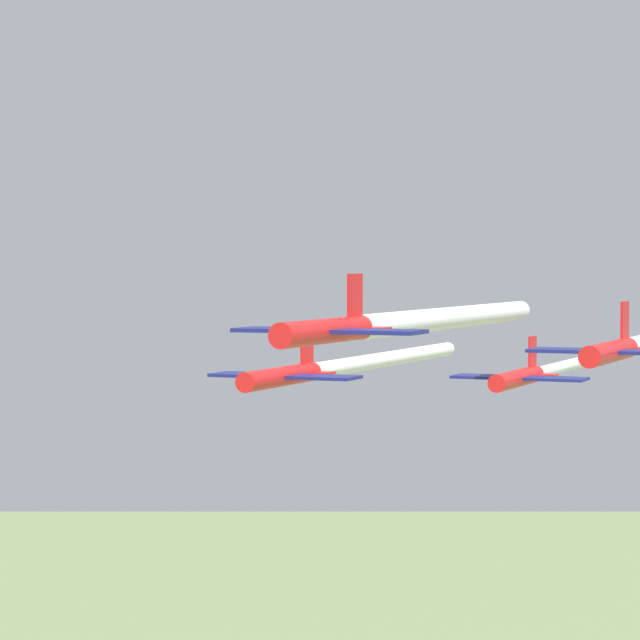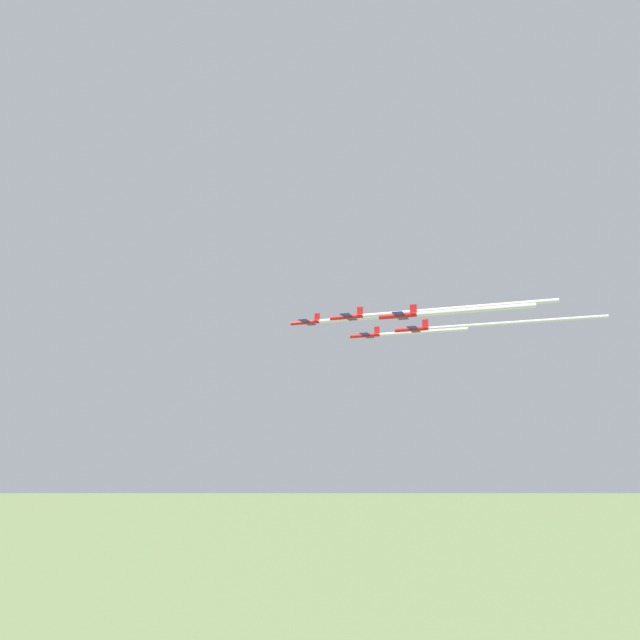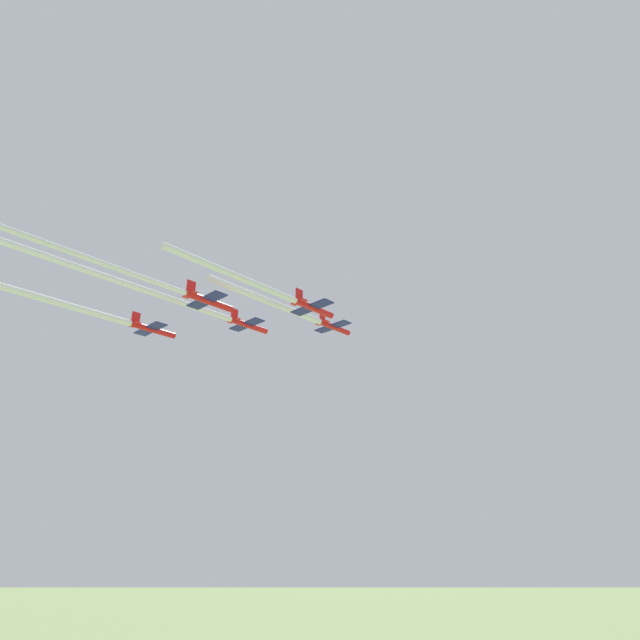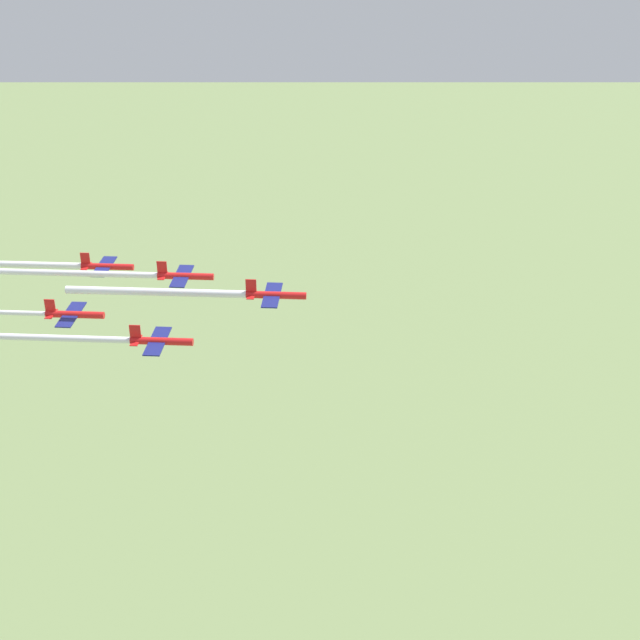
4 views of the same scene
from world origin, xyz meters
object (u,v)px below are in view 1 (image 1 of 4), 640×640
at_px(jet_2, 283,376).
at_px(jet_4, 518,377).
at_px(jet_0, 327,330).
at_px(jet_1, 611,351).

relative_size(jet_2, jet_4, 1.00).
bearing_deg(jet_4, jet_0, 90.00).
height_order(jet_0, jet_4, jet_0).
xyz_separation_m(jet_1, jet_4, (-18.54, 8.94, -3.07)).
bearing_deg(jet_4, jet_2, 59.53).
distance_m(jet_1, jet_4, 20.81).
bearing_deg(jet_1, jet_4, -59.53).
relative_size(jet_1, jet_2, 1.00).
bearing_deg(jet_0, jet_2, -59.53).
distance_m(jet_2, jet_4, 20.61).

